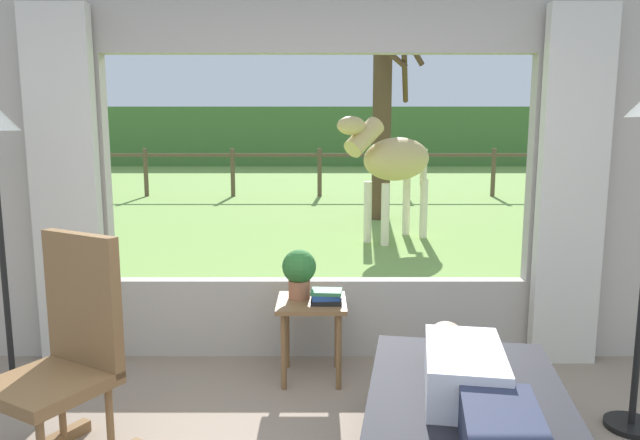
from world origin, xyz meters
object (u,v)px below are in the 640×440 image
at_px(potted_plant, 301,271).
at_px(pasture_tree, 384,121).
at_px(reclining_person, 477,393).
at_px(rocking_chair, 69,355).
at_px(horse, 395,160).
at_px(side_table, 313,315).
at_px(book_stack, 328,297).

distance_m(potted_plant, pasture_tree, 6.60).
bearing_deg(reclining_person, rocking_chair, 178.84).
distance_m(rocking_chair, potted_plant, 1.49).
bearing_deg(pasture_tree, reclining_person, -93.08).
xyz_separation_m(reclining_person, horse, (0.37, 5.84, 0.63)).
xyz_separation_m(side_table, potted_plant, (-0.08, 0.06, 0.28)).
bearing_deg(potted_plant, reclining_person, -60.32).
relative_size(reclining_person, pasture_tree, 0.37).
bearing_deg(book_stack, horse, 77.94).
bearing_deg(horse, reclining_person, 133.83).
relative_size(potted_plant, horse, 0.18).
height_order(rocking_chair, potted_plant, rocking_chair).
xyz_separation_m(side_table, book_stack, (0.09, -0.06, 0.14)).
relative_size(rocking_chair, book_stack, 5.51).
relative_size(rocking_chair, potted_plant, 3.50).
bearing_deg(potted_plant, pasture_tree, 79.38).
height_order(book_stack, horse, horse).
relative_size(reclining_person, rocking_chair, 1.28).
relative_size(book_stack, horse, 0.12).
height_order(potted_plant, horse, horse).
height_order(reclining_person, side_table, reclining_person).
distance_m(side_table, potted_plant, 0.29).
xyz_separation_m(book_stack, horse, (0.98, 4.58, 0.59)).
bearing_deg(horse, potted_plant, 122.96).
xyz_separation_m(potted_plant, book_stack, (0.17, -0.12, -0.14)).
distance_m(reclining_person, horse, 5.88).
distance_m(rocking_chair, side_table, 1.51).
xyz_separation_m(potted_plant, pasture_tree, (1.20, 6.41, 1.01)).
relative_size(rocking_chair, side_table, 2.15).
height_order(side_table, horse, horse).
height_order(rocking_chair, pasture_tree, pasture_tree).
bearing_deg(pasture_tree, book_stack, -98.96).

